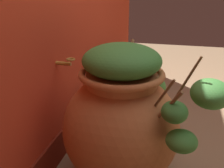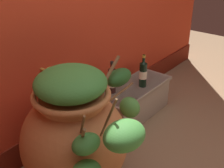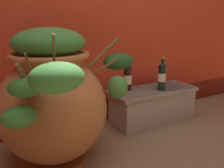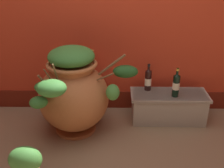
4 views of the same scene
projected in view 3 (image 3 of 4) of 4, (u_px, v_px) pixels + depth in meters
terracotta_urn at (54, 100)px, 1.45m from camera, size 0.95×0.88×0.87m
stone_ledge at (153, 104)px, 2.15m from camera, size 0.80×0.33×0.31m
wine_bottle_left at (162, 75)px, 2.05m from camera, size 0.07×0.07×0.30m
wine_bottle_middle at (128, 76)px, 2.05m from camera, size 0.07×0.07×0.29m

